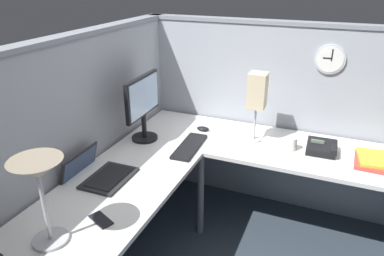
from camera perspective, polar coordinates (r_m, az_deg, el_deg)
ground_plane at (r=2.84m, az=3.25°, el=-18.89°), size 6.80×6.80×0.00m
cubicle_wall_back at (r=2.50m, az=-18.51°, el=-4.51°), size 2.57×0.12×1.58m
cubicle_wall_right at (r=3.10m, az=13.66°, el=1.63°), size 0.12×2.37×1.58m
desk at (r=2.33m, az=3.50°, el=-10.00°), size 2.35×2.15×0.73m
monitor at (r=2.69m, az=-7.82°, el=3.93°), size 0.46×0.20×0.50m
laptop at (r=2.36m, az=-15.02°, el=-6.92°), size 0.35×0.39×0.22m
keyboard at (r=2.63m, az=-0.40°, el=-2.94°), size 0.44×0.16×0.02m
computer_mouse at (r=2.91m, az=1.76°, el=-0.10°), size 0.06×0.10×0.03m
desk_lamp_dome at (r=1.74m, az=-23.33°, el=-7.07°), size 0.24×0.24×0.44m
cell_phone at (r=1.98m, az=-14.33°, el=-14.00°), size 0.12×0.16×0.01m
office_phone at (r=2.71m, az=20.07°, el=-3.04°), size 0.20×0.21×0.11m
book_stack at (r=2.72m, az=26.79°, el=-4.62°), size 0.30×0.23×0.04m
desk_lamp_paper at (r=2.65m, az=10.36°, el=5.58°), size 0.13×0.13×0.53m
coffee_mug at (r=2.69m, az=15.57°, el=-2.39°), size 0.08×0.08×0.10m
wall_clock at (r=2.86m, az=21.17°, el=10.20°), size 0.04×0.22×0.22m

